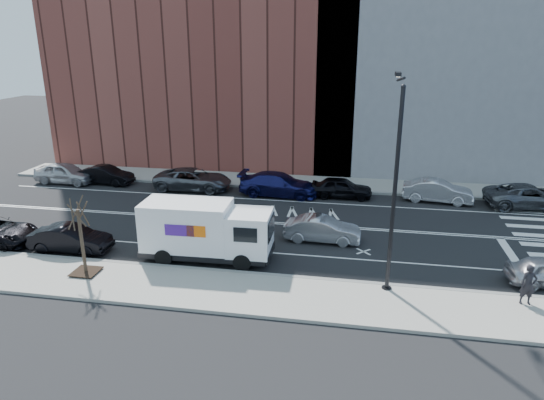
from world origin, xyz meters
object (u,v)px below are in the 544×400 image
(far_parked_a, at_px, (65,173))
(driving_sedan, at_px, (322,229))
(fedex_van, at_px, (206,230))
(pedestrian, at_px, (528,285))
(far_parked_b, at_px, (106,175))

(far_parked_a, bearing_deg, driving_sedan, -108.29)
(fedex_van, relative_size, far_parked_a, 1.40)
(fedex_van, xyz_separation_m, far_parked_a, (-14.92, 11.27, -0.77))
(driving_sedan, xyz_separation_m, pedestrian, (8.96, -5.51, 0.34))
(driving_sedan, bearing_deg, far_parked_b, 66.18)
(fedex_van, height_order, pedestrian, fedex_van)
(driving_sedan, bearing_deg, far_parked_a, 70.61)
(far_parked_a, bearing_deg, fedex_van, -124.35)
(driving_sedan, distance_m, pedestrian, 10.52)
(far_parked_a, relative_size, driving_sedan, 1.13)
(far_parked_b, bearing_deg, far_parked_a, 101.55)
(fedex_van, distance_m, far_parked_a, 18.71)
(fedex_van, xyz_separation_m, pedestrian, (14.58, -2.13, -0.55))
(far_parked_b, bearing_deg, driving_sedan, -110.00)
(far_parked_b, height_order, pedestrian, pedestrian)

